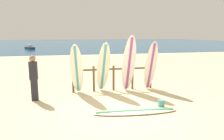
{
  "coord_description": "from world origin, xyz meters",
  "views": [
    {
      "loc": [
        -1.44,
        -5.7,
        2.31
      ],
      "look_at": [
        0.41,
        2.62,
        0.82
      ],
      "focal_mm": 32.19,
      "sensor_mm": 36.0,
      "label": 1
    }
  ],
  "objects_px": {
    "surfboard_leaning_center_left": "(129,64)",
    "surfboard_lying_on_sand": "(135,111)",
    "small_boat_offshore": "(30,47)",
    "surfboard_leaning_center": "(151,66)",
    "beachgoer_standing": "(34,76)",
    "surfboard_leaning_left": "(103,67)",
    "surfboard_leaning_far_left": "(77,70)",
    "surfboard_rack": "(114,75)",
    "sand_bucket": "(161,103)"
  },
  "relations": [
    {
      "from": "beachgoer_standing",
      "to": "sand_bucket",
      "type": "relative_size",
      "value": 7.0
    },
    {
      "from": "surfboard_leaning_far_left",
      "to": "surfboard_leaning_center_left",
      "type": "relative_size",
      "value": 0.87
    },
    {
      "from": "surfboard_leaning_left",
      "to": "small_boat_offshore",
      "type": "xyz_separation_m",
      "value": [
        -7.44,
        27.82,
        -0.78
      ]
    },
    {
      "from": "sand_bucket",
      "to": "surfboard_leaning_far_left",
      "type": "bearing_deg",
      "value": 144.0
    },
    {
      "from": "surfboard_leaning_left",
      "to": "surfboard_leaning_center_left",
      "type": "distance_m",
      "value": 1.03
    },
    {
      "from": "surfboard_leaning_center_left",
      "to": "surfboard_lying_on_sand",
      "type": "xyz_separation_m",
      "value": [
        -0.45,
        -2.16,
        -1.12
      ]
    },
    {
      "from": "surfboard_rack",
      "to": "surfboard_leaning_left",
      "type": "height_order",
      "value": "surfboard_leaning_left"
    },
    {
      "from": "surfboard_leaning_far_left",
      "to": "sand_bucket",
      "type": "distance_m",
      "value": 3.33
    },
    {
      "from": "surfboard_leaning_far_left",
      "to": "surfboard_lying_on_sand",
      "type": "relative_size",
      "value": 0.77
    },
    {
      "from": "surfboard_rack",
      "to": "surfboard_leaning_center",
      "type": "bearing_deg",
      "value": -14.2
    },
    {
      "from": "surfboard_rack",
      "to": "surfboard_lying_on_sand",
      "type": "distance_m",
      "value": 2.64
    },
    {
      "from": "sand_bucket",
      "to": "small_boat_offshore",
      "type": "bearing_deg",
      "value": 106.73
    },
    {
      "from": "beachgoer_standing",
      "to": "surfboard_leaning_left",
      "type": "bearing_deg",
      "value": 10.11
    },
    {
      "from": "surfboard_lying_on_sand",
      "to": "beachgoer_standing",
      "type": "distance_m",
      "value": 3.73
    },
    {
      "from": "surfboard_leaning_far_left",
      "to": "small_boat_offshore",
      "type": "bearing_deg",
      "value": 102.85
    },
    {
      "from": "surfboard_rack",
      "to": "small_boat_offshore",
      "type": "bearing_deg",
      "value": 106.02
    },
    {
      "from": "surfboard_leaning_left",
      "to": "surfboard_lying_on_sand",
      "type": "bearing_deg",
      "value": -76.42
    },
    {
      "from": "surfboard_rack",
      "to": "surfboard_leaning_left",
      "type": "distance_m",
      "value": 0.66
    },
    {
      "from": "beachgoer_standing",
      "to": "small_boat_offshore",
      "type": "distance_m",
      "value": 28.7
    },
    {
      "from": "surfboard_lying_on_sand",
      "to": "beachgoer_standing",
      "type": "xyz_separation_m",
      "value": [
        -3.12,
        1.86,
        0.86
      ]
    },
    {
      "from": "surfboard_leaning_left",
      "to": "surfboard_lying_on_sand",
      "type": "distance_m",
      "value": 2.58
    },
    {
      "from": "surfboard_leaning_center",
      "to": "beachgoer_standing",
      "type": "distance_m",
      "value": 4.54
    },
    {
      "from": "beachgoer_standing",
      "to": "surfboard_leaning_far_left",
      "type": "bearing_deg",
      "value": 11.25
    },
    {
      "from": "surfboard_leaning_left",
      "to": "surfboard_rack",
      "type": "bearing_deg",
      "value": 27.99
    },
    {
      "from": "beachgoer_standing",
      "to": "small_boat_offshore",
      "type": "bearing_deg",
      "value": 99.79
    },
    {
      "from": "surfboard_leaning_center_left",
      "to": "small_boat_offshore",
      "type": "distance_m",
      "value": 29.24
    },
    {
      "from": "surfboard_rack",
      "to": "surfboard_leaning_far_left",
      "type": "distance_m",
      "value": 1.62
    },
    {
      "from": "surfboard_leaning_center_left",
      "to": "surfboard_leaning_center",
      "type": "xyz_separation_m",
      "value": [
        0.96,
        0.03,
        -0.12
      ]
    },
    {
      "from": "surfboard_leaning_center_left",
      "to": "beachgoer_standing",
      "type": "xyz_separation_m",
      "value": [
        -3.57,
        -0.31,
        -0.26
      ]
    },
    {
      "from": "beachgoer_standing",
      "to": "sand_bucket",
      "type": "bearing_deg",
      "value": -21.14
    },
    {
      "from": "surfboard_lying_on_sand",
      "to": "sand_bucket",
      "type": "distance_m",
      "value": 1.02
    },
    {
      "from": "small_boat_offshore",
      "to": "surfboard_leaning_center",
      "type": "bearing_deg",
      "value": -71.4
    },
    {
      "from": "surfboard_rack",
      "to": "surfboard_leaning_center",
      "type": "relative_size",
      "value": 1.65
    },
    {
      "from": "surfboard_leaning_left",
      "to": "small_boat_offshore",
      "type": "bearing_deg",
      "value": 104.97
    },
    {
      "from": "surfboard_leaning_left",
      "to": "beachgoer_standing",
      "type": "relative_size",
      "value": 1.27
    },
    {
      "from": "surfboard_rack",
      "to": "surfboard_leaning_center_left",
      "type": "relative_size",
      "value": 1.49
    },
    {
      "from": "surfboard_leaning_center",
      "to": "small_boat_offshore",
      "type": "height_order",
      "value": "surfboard_leaning_center"
    },
    {
      "from": "beachgoer_standing",
      "to": "surfboard_leaning_center",
      "type": "bearing_deg",
      "value": 4.2
    },
    {
      "from": "surfboard_leaning_center_left",
      "to": "sand_bucket",
      "type": "relative_size",
      "value": 9.99
    },
    {
      "from": "surfboard_leaning_center_left",
      "to": "surfboard_lying_on_sand",
      "type": "relative_size",
      "value": 0.88
    },
    {
      "from": "surfboard_leaning_center_left",
      "to": "beachgoer_standing",
      "type": "height_order",
      "value": "surfboard_leaning_center_left"
    },
    {
      "from": "surfboard_leaning_left",
      "to": "sand_bucket",
      "type": "height_order",
      "value": "surfboard_leaning_left"
    },
    {
      "from": "surfboard_leaning_far_left",
      "to": "beachgoer_standing",
      "type": "bearing_deg",
      "value": -168.75
    },
    {
      "from": "surfboard_rack",
      "to": "surfboard_lying_on_sand",
      "type": "relative_size",
      "value": 1.31
    },
    {
      "from": "surfboard_leaning_far_left",
      "to": "surfboard_leaning_left",
      "type": "bearing_deg",
      "value": 8.46
    },
    {
      "from": "small_boat_offshore",
      "to": "surfboard_leaning_far_left",
      "type": "bearing_deg",
      "value": -77.15
    },
    {
      "from": "surfboard_leaning_far_left",
      "to": "surfboard_leaning_center",
      "type": "bearing_deg",
      "value": 0.63
    },
    {
      "from": "surfboard_leaning_center",
      "to": "small_boat_offshore",
      "type": "relative_size",
      "value": 0.77
    },
    {
      "from": "surfboard_leaning_center_left",
      "to": "beachgoer_standing",
      "type": "bearing_deg",
      "value": -175.1
    },
    {
      "from": "surfboard_leaning_center_left",
      "to": "beachgoer_standing",
      "type": "distance_m",
      "value": 3.59
    }
  ]
}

